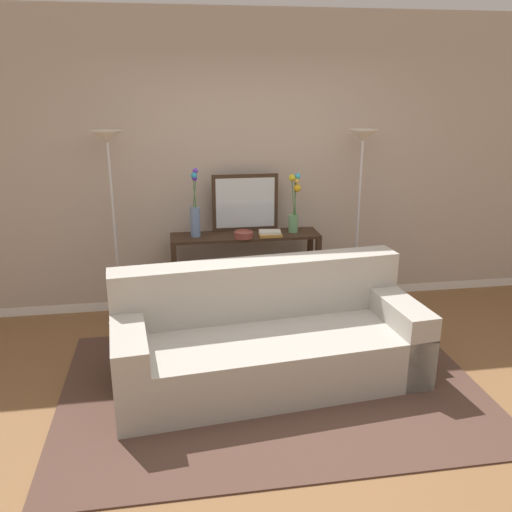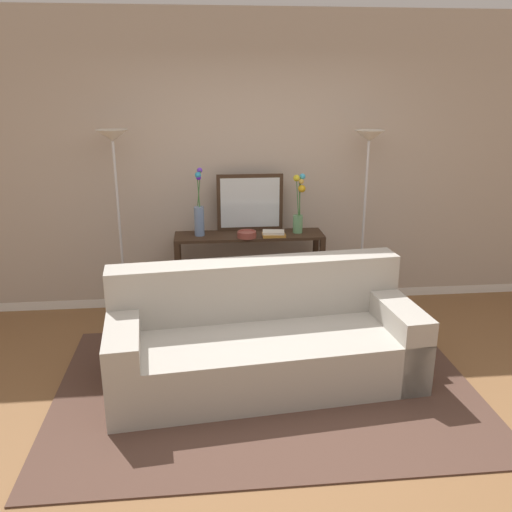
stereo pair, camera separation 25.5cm
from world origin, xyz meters
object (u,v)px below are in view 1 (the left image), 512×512
Objects in this scene: floor_lamp_left at (110,175)px; fruit_bowl at (243,234)px; console_table at (245,260)px; vase_tall_flowers at (195,215)px; book_stack at (270,233)px; wall_mirror at (245,203)px; vase_short_flowers at (294,208)px; couch at (267,341)px; book_row_under_console at (206,311)px; floor_lamp_right at (361,171)px.

fruit_bowl is (1.17, -0.08, -0.57)m from floor_lamp_left.
vase_tall_flowers reaches higher than console_table.
console_table is 6.47× the size of book_stack.
wall_mirror is 1.12× the size of vase_short_flowers.
book_row_under_console is at bearing 107.88° from couch.
vase_tall_flowers is at bearing 179.39° from console_table.
floor_lamp_right is 1.14m from wall_mirror.
vase_tall_flowers is (0.73, 0.03, -0.39)m from floor_lamp_left.
book_stack is at bearing 78.58° from couch.
couch reaches higher than book_row_under_console.
floor_lamp_right is 2.02m from book_row_under_console.
vase_tall_flowers reaches higher than wall_mirror.
vase_short_flowers is (0.48, 1.22, 0.76)m from couch.
floor_lamp_right reaches higher than book_row_under_console.
vase_short_flowers reaches higher than couch.
fruit_bowl reaches higher than couch.
vase_short_flowers reaches higher than book_stack.
couch is 1.27m from book_stack.
console_table is 2.49× the size of vase_short_flowers.
book_stack is (-0.88, -0.07, -0.56)m from floor_lamp_right.
book_row_under_console is (-1.50, 0.03, -1.35)m from floor_lamp_right.
floor_lamp_right is 1.27m from fruit_bowl.
book_stack is 1.01m from book_row_under_console.
book_stack is (0.23, 1.12, 0.54)m from couch.
wall_mirror is 1.72× the size of book_row_under_console.
vase_tall_flowers is 0.98m from book_row_under_console.
console_table is 0.66m from vase_tall_flowers.
couch reaches higher than console_table.
floor_lamp_left is 8.30× the size of book_stack.
floor_lamp_left is 2.85× the size of vase_tall_flowers.
vase_tall_flowers is at bearing 176.05° from book_row_under_console.
wall_mirror is at bearing 163.04° from vase_short_flowers.
couch is at bearing -101.42° from book_stack.
floor_lamp_left reaches higher than book_stack.
vase_short_flowers is (1.68, 0.03, -0.36)m from floor_lamp_left.
wall_mirror is (-1.09, 0.17, -0.31)m from floor_lamp_right.
wall_mirror is 2.91× the size of book_stack.
fruit_bowl is (-0.05, -0.25, -0.24)m from wall_mirror.
floor_lamp_right is at bearing -8.82° from wall_mirror.
couch is 1.30m from book_row_under_console.
vase_tall_flowers is at bearing -164.26° from wall_mirror.
couch is at bearing -72.12° from book_row_under_console.
fruit_bowl is at bearing -177.20° from book_stack.
floor_lamp_left is 4.89× the size of book_row_under_console.
book_stack reaches higher than console_table.
couch is 1.49m from vase_tall_flowers.
floor_lamp_right reaches higher than vase_tall_flowers.
vase_tall_flowers is 0.72m from book_stack.
floor_lamp_left is 3.19× the size of vase_short_flowers.
vase_tall_flowers is at bearing 171.95° from book_stack.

